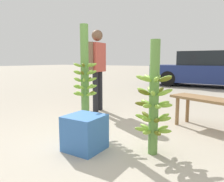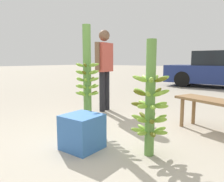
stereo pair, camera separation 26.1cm
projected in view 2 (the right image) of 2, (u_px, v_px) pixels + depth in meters
The scene contains 7 objects.
ground_plane at pixel (92, 147), 2.75m from camera, with size 80.00×80.00×0.00m, color #A89E8C.
banana_stalk_left at pixel (87, 79), 3.37m from camera, with size 0.38×0.38×1.62m.
banana_stalk_center at pixel (150, 102), 2.45m from camera, with size 0.43×0.44×1.32m.
vendor_person at pixel (104, 63), 4.64m from camera, with size 0.23×0.63×1.72m.
market_bench at pixel (220, 106), 3.17m from camera, with size 1.42×0.87×0.51m.
parked_car at pixel (223, 70), 8.76m from camera, with size 4.29×1.83×1.46m.
produce_crate at pixel (82, 132), 2.69m from camera, with size 0.43×0.43×0.43m.
Camera 2 is at (1.78, -1.95, 1.09)m, focal length 35.00 mm.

